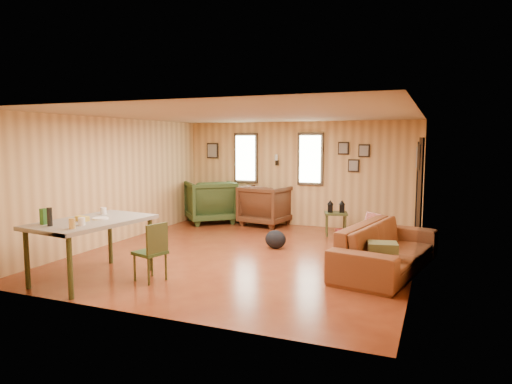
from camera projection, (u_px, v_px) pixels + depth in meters
room at (262, 184)px, 7.99m from camera, size 5.54×6.04×2.44m
sofa at (387, 240)px, 6.88m from camera, size 1.19×2.53×0.95m
recliner_brown at (266, 203)px, 10.62m from camera, size 1.15×1.09×1.03m
recliner_green at (210, 199)px, 10.97m from camera, size 1.49×1.48×1.12m
end_table at (235, 207)px, 11.18m from camera, size 0.57×0.54×0.62m
side_table at (336, 211)px, 9.49m from camera, size 0.57×0.57×0.74m
cooler at (344, 235)px, 8.96m from camera, size 0.37×0.32×0.23m
backpack at (276, 239)px, 8.35m from camera, size 0.42×0.33×0.34m
sofa_pillows at (378, 236)px, 7.06m from camera, size 0.74×1.75×0.36m
dining_table at (91, 225)px, 6.43m from camera, size 1.20×1.78×1.10m
dining_chair at (153, 249)px, 6.35m from camera, size 0.47×0.47×0.83m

